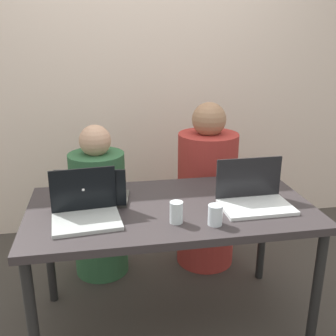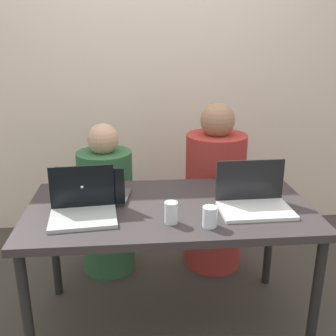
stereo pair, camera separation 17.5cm
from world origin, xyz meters
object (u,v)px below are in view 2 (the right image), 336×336
at_px(person_on_left, 107,207).
at_px(water_glass_right, 210,218).
at_px(laptop_front_left, 83,207).
at_px(laptop_back_left, 94,193).
at_px(person_on_right, 214,196).
at_px(laptop_front_right, 254,199).
at_px(water_glass_center, 171,214).

height_order(person_on_left, water_glass_right, person_on_left).
xyz_separation_m(laptop_front_left, water_glass_right, (0.59, -0.16, -0.01)).
bearing_deg(water_glass_right, laptop_back_left, 147.72).
bearing_deg(person_on_right, laptop_front_right, 104.58).
distance_m(person_on_right, water_glass_right, 0.93).
bearing_deg(laptop_front_right, laptop_back_left, 167.01).
bearing_deg(person_on_left, laptop_front_left, 84.08).
relative_size(laptop_front_right, laptop_back_left, 0.94).
bearing_deg(water_glass_right, laptop_front_left, 165.03).
distance_m(laptop_back_left, water_glass_right, 0.66).
bearing_deg(laptop_front_left, person_on_left, 80.03).
xyz_separation_m(person_on_right, water_glass_center, (-0.38, -0.82, 0.26)).
distance_m(person_on_left, person_on_right, 0.75).
distance_m(laptop_front_left, laptop_back_left, 0.20).
bearing_deg(water_glass_center, laptop_front_right, 15.96).
height_order(person_on_right, water_glass_center, person_on_right).
bearing_deg(laptop_back_left, laptop_front_left, 87.64).
distance_m(laptop_front_left, water_glass_center, 0.43).
bearing_deg(laptop_front_right, laptop_front_left, -179.73).
xyz_separation_m(laptop_front_right, water_glass_right, (-0.26, -0.18, -0.01)).
height_order(laptop_back_left, water_glass_right, laptop_back_left).
bearing_deg(water_glass_right, person_on_left, 121.68).
bearing_deg(person_on_left, water_glass_right, 120.33).
bearing_deg(person_on_left, laptop_front_right, 137.57).
distance_m(person_on_left, water_glass_center, 0.95).
relative_size(person_on_right, laptop_back_left, 3.04).
height_order(person_on_left, laptop_back_left, person_on_left).
height_order(person_on_right, laptop_back_left, person_on_right).
xyz_separation_m(person_on_right, laptop_front_left, (-0.80, -0.71, 0.27)).
bearing_deg(person_on_right, laptop_back_left, 44.68).
height_order(laptop_back_left, water_glass_center, laptop_back_left).
bearing_deg(water_glass_center, laptop_front_left, 165.80).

